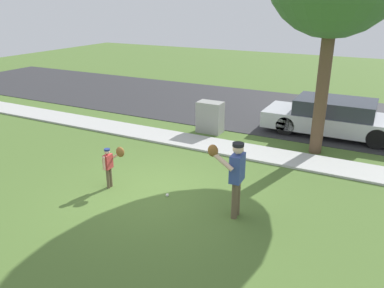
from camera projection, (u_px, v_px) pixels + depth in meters
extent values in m
plane|color=#4C6B2D|center=(216.00, 148.00, 12.12)|extent=(48.00, 48.00, 0.00)
cube|color=#B2B2AD|center=(218.00, 146.00, 12.19)|extent=(36.00, 1.20, 0.06)
cube|color=#2D2D30|center=(266.00, 109.00, 16.35)|extent=(36.00, 6.80, 0.02)
cylinder|color=brown|center=(235.00, 200.00, 8.08)|extent=(0.13, 0.13, 0.83)
cylinder|color=brown|center=(237.00, 197.00, 8.22)|extent=(0.13, 0.13, 0.83)
cube|color=#33478C|center=(237.00, 168.00, 7.90)|extent=(0.24, 0.41, 0.59)
sphere|color=beige|center=(238.00, 149.00, 7.75)|extent=(0.23, 0.23, 0.23)
cylinder|color=black|center=(238.00, 145.00, 7.72)|extent=(0.24, 0.24, 0.07)
cylinder|color=beige|center=(222.00, 161.00, 7.71)|extent=(0.52, 0.12, 0.40)
ellipsoid|color=brown|center=(213.00, 151.00, 7.72)|extent=(0.23, 0.15, 0.26)
cylinder|color=beige|center=(241.00, 163.00, 8.10)|extent=(0.10, 0.10, 0.56)
cylinder|color=brown|center=(110.00, 177.00, 9.53)|extent=(0.08, 0.08, 0.51)
cylinder|color=brown|center=(108.00, 179.00, 9.45)|extent=(0.08, 0.08, 0.51)
cube|color=#B73838|center=(108.00, 162.00, 9.34)|extent=(0.15, 0.25, 0.36)
sphere|color=beige|center=(107.00, 152.00, 9.25)|extent=(0.14, 0.14, 0.14)
cylinder|color=navy|center=(107.00, 150.00, 9.23)|extent=(0.14, 0.14, 0.04)
cylinder|color=beige|center=(116.00, 155.00, 9.36)|extent=(0.31, 0.07, 0.24)
ellipsoid|color=brown|center=(120.00, 152.00, 9.28)|extent=(0.23, 0.15, 0.26)
cylinder|color=beige|center=(104.00, 163.00, 9.21)|extent=(0.06, 0.06, 0.34)
sphere|color=white|center=(167.00, 195.00, 9.11)|extent=(0.07, 0.07, 0.07)
cube|color=gray|center=(210.00, 117.00, 13.40)|extent=(0.87, 0.54, 1.08)
cylinder|color=brown|center=(323.00, 86.00, 11.06)|extent=(0.36, 0.36, 4.09)
cube|color=silver|center=(333.00, 122.00, 13.15)|extent=(4.60, 1.80, 0.55)
cube|color=#2D333D|center=(335.00, 107.00, 12.97)|extent=(2.53, 1.66, 0.50)
cylinder|color=black|center=(286.00, 126.00, 13.16)|extent=(0.64, 0.22, 0.64)
cylinder|color=black|center=(296.00, 114.00, 14.47)|extent=(0.64, 0.22, 0.64)
cylinder|color=black|center=(377.00, 139.00, 11.92)|extent=(0.64, 0.22, 0.64)
cylinder|color=black|center=(380.00, 125.00, 13.23)|extent=(0.64, 0.22, 0.64)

